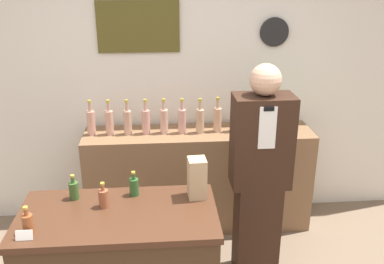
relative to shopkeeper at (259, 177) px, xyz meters
name	(u,v)px	position (x,y,z in m)	size (l,w,h in m)	color
back_wall	(169,77)	(-0.63, 1.01, 0.51)	(5.20, 0.09, 2.70)	silver
back_shelf	(199,179)	(-0.38, 0.72, -0.38)	(2.02, 0.46, 0.93)	brown
shopkeeper	(259,177)	(0.00, 0.00, 0.00)	(0.43, 0.27, 1.69)	#331E14
potted_plant	(279,112)	(0.32, 0.69, 0.26)	(0.25, 0.25, 0.32)	#9E998E
paper_bag	(197,178)	(-0.50, -0.41, 0.22)	(0.12, 0.13, 0.26)	tan
price_card_left	(24,235)	(-1.46, -0.79, 0.12)	(0.09, 0.02, 0.06)	white
counter_bottle_0	(28,223)	(-1.45, -0.73, 0.15)	(0.06, 0.06, 0.16)	brown
counter_bottle_1	(74,190)	(-1.27, -0.37, 0.15)	(0.06, 0.06, 0.16)	#365827
counter_bottle_2	(103,198)	(-1.07, -0.49, 0.15)	(0.06, 0.06, 0.16)	brown
counter_bottle_3	(134,186)	(-0.90, -0.35, 0.15)	(0.06, 0.06, 0.16)	#2B5628
shelf_bottle_0	(91,122)	(-1.31, 0.74, 0.20)	(0.07, 0.07, 0.31)	tan
shelf_bottle_1	(109,122)	(-1.16, 0.73, 0.20)	(0.07, 0.07, 0.31)	tan
shelf_bottle_2	(128,121)	(-1.00, 0.72, 0.20)	(0.07, 0.07, 0.31)	tan
shelf_bottle_3	(146,121)	(-0.84, 0.72, 0.20)	(0.07, 0.07, 0.31)	tan
shelf_bottle_4	(164,120)	(-0.69, 0.73, 0.20)	(0.07, 0.07, 0.31)	tan
shelf_bottle_5	(182,120)	(-0.53, 0.72, 0.20)	(0.07, 0.07, 0.31)	tan
shelf_bottle_6	(200,120)	(-0.37, 0.71, 0.20)	(0.07, 0.07, 0.31)	tan
shelf_bottle_7	(218,119)	(-0.22, 0.73, 0.20)	(0.07, 0.07, 0.31)	tan
shelf_bottle_8	(235,119)	(-0.06, 0.72, 0.20)	(0.07, 0.07, 0.31)	tan
shelf_bottle_9	(253,118)	(0.10, 0.73, 0.20)	(0.07, 0.07, 0.31)	tan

